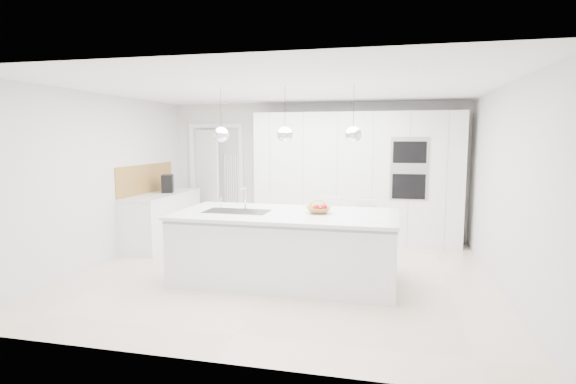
% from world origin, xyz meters
% --- Properties ---
extents(floor, '(5.50, 5.50, 0.00)m').
position_xyz_m(floor, '(0.00, 0.00, 0.00)').
color(floor, beige).
rests_on(floor, ground).
extents(wall_back, '(5.50, 0.00, 5.50)m').
position_xyz_m(wall_back, '(0.00, 2.50, 1.25)').
color(wall_back, silver).
rests_on(wall_back, ground).
extents(wall_left, '(0.00, 5.00, 5.00)m').
position_xyz_m(wall_left, '(-2.75, 0.00, 1.25)').
color(wall_left, silver).
rests_on(wall_left, ground).
extents(ceiling, '(5.50, 5.50, 0.00)m').
position_xyz_m(ceiling, '(0.00, 0.00, 2.50)').
color(ceiling, white).
rests_on(ceiling, wall_back).
extents(tall_cabinets, '(3.60, 0.60, 2.30)m').
position_xyz_m(tall_cabinets, '(0.80, 2.20, 1.15)').
color(tall_cabinets, white).
rests_on(tall_cabinets, floor).
extents(oven_stack, '(0.62, 0.04, 1.05)m').
position_xyz_m(oven_stack, '(1.70, 1.89, 1.35)').
color(oven_stack, '#A5A5A8').
rests_on(oven_stack, tall_cabinets).
extents(doorway_frame, '(1.11, 0.08, 2.13)m').
position_xyz_m(doorway_frame, '(-1.95, 2.47, 1.02)').
color(doorway_frame, white).
rests_on(doorway_frame, floor).
extents(hallway_door, '(0.76, 0.38, 2.00)m').
position_xyz_m(hallway_door, '(-2.20, 2.42, 1.00)').
color(hallway_door, white).
rests_on(hallway_door, floor).
extents(radiator, '(0.32, 0.04, 1.40)m').
position_xyz_m(radiator, '(-1.63, 2.46, 0.85)').
color(radiator, white).
rests_on(radiator, floor).
extents(left_base_cabinets, '(0.60, 1.80, 0.86)m').
position_xyz_m(left_base_cabinets, '(-2.45, 1.20, 0.43)').
color(left_base_cabinets, white).
rests_on(left_base_cabinets, floor).
extents(left_worktop, '(0.62, 1.82, 0.04)m').
position_xyz_m(left_worktop, '(-2.45, 1.20, 0.88)').
color(left_worktop, white).
rests_on(left_worktop, left_base_cabinets).
extents(oak_backsplash, '(0.02, 1.80, 0.50)m').
position_xyz_m(oak_backsplash, '(-2.74, 1.20, 1.15)').
color(oak_backsplash, '#A67A41').
rests_on(oak_backsplash, wall_left).
extents(island_base, '(2.80, 1.20, 0.86)m').
position_xyz_m(island_base, '(0.10, -0.30, 0.43)').
color(island_base, white).
rests_on(island_base, floor).
extents(island_worktop, '(2.84, 1.40, 0.04)m').
position_xyz_m(island_worktop, '(0.10, -0.25, 0.88)').
color(island_worktop, white).
rests_on(island_worktop, island_base).
extents(island_sink, '(0.84, 0.44, 0.18)m').
position_xyz_m(island_sink, '(-0.55, -0.30, 0.82)').
color(island_sink, '#3F3F42').
rests_on(island_sink, island_worktop).
extents(island_tap, '(0.02, 0.02, 0.30)m').
position_xyz_m(island_tap, '(-0.50, -0.10, 1.05)').
color(island_tap, white).
rests_on(island_tap, island_worktop).
extents(pendant_left, '(0.20, 0.20, 0.20)m').
position_xyz_m(pendant_left, '(-0.75, -0.30, 1.90)').
color(pendant_left, white).
rests_on(pendant_left, ceiling).
extents(pendant_mid, '(0.20, 0.20, 0.20)m').
position_xyz_m(pendant_mid, '(0.10, -0.30, 1.90)').
color(pendant_mid, white).
rests_on(pendant_mid, ceiling).
extents(pendant_right, '(0.20, 0.20, 0.20)m').
position_xyz_m(pendant_right, '(0.95, -0.30, 1.90)').
color(pendant_right, white).
rests_on(pendant_right, ceiling).
extents(fruit_bowl, '(0.37, 0.37, 0.08)m').
position_xyz_m(fruit_bowl, '(0.52, -0.19, 0.94)').
color(fruit_bowl, '#A67A41').
rests_on(fruit_bowl, island_worktop).
extents(espresso_machine, '(0.28, 0.34, 0.31)m').
position_xyz_m(espresso_machine, '(-2.43, 1.38, 1.06)').
color(espresso_machine, black).
rests_on(espresso_machine, left_worktop).
extents(bar_stool_left, '(0.36, 0.47, 0.99)m').
position_xyz_m(bar_stool_left, '(0.55, 0.61, 0.49)').
color(bar_stool_left, white).
rests_on(bar_stool_left, floor).
extents(bar_stool_right, '(0.37, 0.48, 0.97)m').
position_xyz_m(bar_stool_right, '(1.07, 0.52, 0.48)').
color(bar_stool_right, white).
rests_on(bar_stool_right, floor).
extents(apple_a, '(0.08, 0.08, 0.08)m').
position_xyz_m(apple_a, '(0.49, -0.23, 0.97)').
color(apple_a, '#B7051B').
rests_on(apple_a, fruit_bowl).
extents(apple_b, '(0.09, 0.09, 0.09)m').
position_xyz_m(apple_b, '(0.59, -0.20, 0.97)').
color(apple_b, '#B7051B').
rests_on(apple_b, fruit_bowl).
extents(apple_c, '(0.08, 0.08, 0.08)m').
position_xyz_m(apple_c, '(0.56, -0.18, 0.97)').
color(apple_c, '#B7051B').
rests_on(apple_c, fruit_bowl).
extents(banana_bunch, '(0.25, 0.18, 0.22)m').
position_xyz_m(banana_bunch, '(0.51, -0.22, 1.02)').
color(banana_bunch, yellow).
rests_on(banana_bunch, fruit_bowl).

